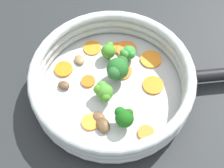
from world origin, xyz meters
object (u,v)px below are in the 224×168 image
Objects in this scene: broccoli_floret_0 at (128,53)px; mushroom_piece_0 at (103,125)px; skillet at (112,90)px; mushroom_piece_1 at (99,117)px; carrot_slice_0 at (88,81)px; carrot_slice_5 at (121,71)px; carrot_slice_6 at (117,48)px; carrot_slice_2 at (90,122)px; broccoli_floret_4 at (124,117)px; carrot_slice_9 at (64,69)px; mushroom_piece_3 at (64,85)px; carrot_slice_4 at (153,85)px; carrot_slice_7 at (146,133)px; carrot_slice_8 at (126,49)px; carrot_slice_1 at (92,48)px; carrot_slice_3 at (151,59)px; mushroom_piece_2 at (79,60)px; broccoli_floret_1 at (118,69)px; broccoli_floret_2 at (109,50)px; broccoli_floret_3 at (104,92)px.

broccoli_floret_0 is 1.08× the size of mushroom_piece_0.
broccoli_floret_0 is at bearing 146.52° from mushroom_piece_0.
mushroom_piece_1 is at bearing -36.11° from skillet.
carrot_slice_0 is 0.66× the size of carrot_slice_5.
carrot_slice_2 is at bearing -32.21° from carrot_slice_6.
carrot_slice_2 is 0.78× the size of broccoli_floret_4.
carrot_slice_9 is 0.16m from mushroom_piece_0.
broccoli_floret_0 is 0.16m from mushroom_piece_3.
carrot_slice_4 and carrot_slice_7 have the same top height.
carrot_slice_7 is at bearing -6.40° from carrot_slice_8.
carrot_slice_1 is 0.20m from broccoli_floret_4.
carrot_slice_9 reaches higher than carrot_slice_3.
mushroom_piece_1 reaches higher than carrot_slice_4.
carrot_slice_2 is (0.09, -0.02, -0.00)m from carrot_slice_0.
broccoli_floret_0 reaches higher than carrot_slice_6.
carrot_slice_3 is at bearing 75.37° from mushroom_piece_2.
carrot_slice_0 reaches higher than carrot_slice_5.
broccoli_floret_1 is at bearing 64.36° from carrot_slice_9.
carrot_slice_3 is at bearing 123.87° from carrot_slice_2.
carrot_slice_1 reaches higher than skillet.
broccoli_floret_0 reaches higher than carrot_slice_0.
carrot_slice_7 reaches higher than skillet.
mushroom_piece_2 reaches higher than carrot_slice_0.
carrot_slice_9 is 0.15m from broccoli_floret_0.
carrot_slice_6 is at bearing 172.19° from carrot_slice_5.
carrot_slice_1 is 0.09m from carrot_slice_5.
mushroom_piece_1 is (0.06, -0.05, 0.01)m from skillet.
carrot_slice_4 is 1.13× the size of carrot_slice_9.
carrot_slice_0 is 0.06m from mushroom_piece_2.
mushroom_piece_1 reaches higher than carrot_slice_7.
carrot_slice_8 is (0.03, 0.07, 0.00)m from carrot_slice_1.
carrot_slice_5 is 0.06m from carrot_slice_8.
broccoli_floret_2 is at bearing 160.90° from mushroom_piece_0.
mushroom_piece_1 is 0.11m from mushroom_piece_3.
broccoli_floret_2 is 0.16m from mushroom_piece_1.
broccoli_floret_0 is (0.02, -0.00, 0.02)m from carrot_slice_8.
broccoli_floret_1 is at bearing 136.82° from carrot_slice_2.
carrot_slice_5 is 1.77× the size of mushroom_piece_3.
mushroom_piece_0 is (0.16, -0.06, -0.02)m from broccoli_floret_2.
broccoli_floret_3 is 0.05m from mushroom_piece_1.
carrot_slice_1 is at bearing -172.42° from skillet.
carrot_slice_1 is at bearing 176.53° from broccoli_floret_3.
mushroom_piece_2 is (-0.11, -0.03, -0.02)m from broccoli_floret_3.
carrot_slice_9 is at bearing -128.91° from skillet.
broccoli_floret_4 is at bearing -19.12° from carrot_slice_8.
mushroom_piece_3 reaches higher than carrot_slice_8.
carrot_slice_1 is at bearing 135.15° from mushroom_piece_3.
carrot_slice_2 and carrot_slice_3 have the same top height.
carrot_slice_8 reaches higher than carrot_slice_6.
carrot_slice_8 is 0.05m from broccoli_floret_2.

